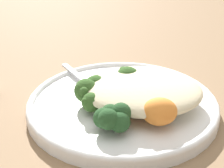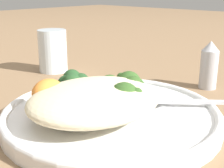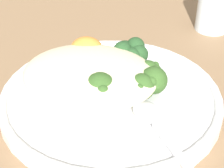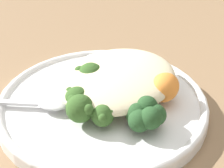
% 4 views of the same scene
% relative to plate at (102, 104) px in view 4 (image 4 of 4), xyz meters
% --- Properties ---
extents(ground_plane, '(4.00, 4.00, 0.00)m').
position_rel_plate_xyz_m(ground_plane, '(-0.01, 0.01, -0.01)').
color(ground_plane, '#846647').
extents(plate, '(0.30, 0.30, 0.02)m').
position_rel_plate_xyz_m(plate, '(0.00, 0.00, 0.00)').
color(plate, white).
rests_on(plate, ground_plane).
extents(quinoa_mound, '(0.18, 0.15, 0.04)m').
position_rel_plate_xyz_m(quinoa_mound, '(-0.03, 0.00, 0.03)').
color(quinoa_mound, beige).
rests_on(quinoa_mound, plate).
extents(broccoli_stalk_0, '(0.04, 0.09, 0.04)m').
position_rel_plate_xyz_m(broccoli_stalk_0, '(-0.01, -0.02, 0.03)').
color(broccoli_stalk_0, '#8EB25B').
rests_on(broccoli_stalk_0, plate).
extents(broccoli_stalk_1, '(0.06, 0.07, 0.03)m').
position_rel_plate_xyz_m(broccoli_stalk_1, '(0.00, 0.00, 0.02)').
color(broccoli_stalk_1, '#8EB25B').
rests_on(broccoli_stalk_1, plate).
extents(broccoli_stalk_2, '(0.10, 0.07, 0.04)m').
position_rel_plate_xyz_m(broccoli_stalk_2, '(0.03, 0.00, 0.03)').
color(broccoli_stalk_2, '#8EB25B').
rests_on(broccoli_stalk_2, plate).
extents(broccoli_stalk_3, '(0.12, 0.04, 0.04)m').
position_rel_plate_xyz_m(broccoli_stalk_3, '(0.04, 0.02, 0.03)').
color(broccoli_stalk_3, '#8EB25B').
rests_on(broccoli_stalk_3, plate).
extents(broccoli_stalk_4, '(0.09, 0.04, 0.03)m').
position_rel_plate_xyz_m(broccoli_stalk_4, '(0.02, 0.04, 0.02)').
color(broccoli_stalk_4, '#8EB25B').
rests_on(broccoli_stalk_4, plate).
extents(sweet_potato_chunk_0, '(0.06, 0.06, 0.03)m').
position_rel_plate_xyz_m(sweet_potato_chunk_0, '(-0.02, 0.03, 0.02)').
color(sweet_potato_chunk_0, orange).
rests_on(sweet_potato_chunk_0, plate).
extents(sweet_potato_chunk_1, '(0.05, 0.05, 0.04)m').
position_rel_plate_xyz_m(sweet_potato_chunk_1, '(-0.06, 0.06, 0.03)').
color(sweet_potato_chunk_1, orange).
rests_on(sweet_potato_chunk_1, plate).
extents(sweet_potato_chunk_2, '(0.09, 0.09, 0.03)m').
position_rel_plate_xyz_m(sweet_potato_chunk_2, '(-0.03, 0.04, 0.03)').
color(sweet_potato_chunk_2, orange).
rests_on(sweet_potato_chunk_2, plate).
extents(kale_tuft, '(0.05, 0.05, 0.03)m').
position_rel_plate_xyz_m(kale_tuft, '(0.01, 0.08, 0.03)').
color(kale_tuft, '#234723').
rests_on(kale_tuft, plate).
extents(spoon, '(0.09, 0.11, 0.01)m').
position_rel_plate_xyz_m(spoon, '(0.06, -0.04, 0.01)').
color(spoon, silver).
rests_on(spoon, plate).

